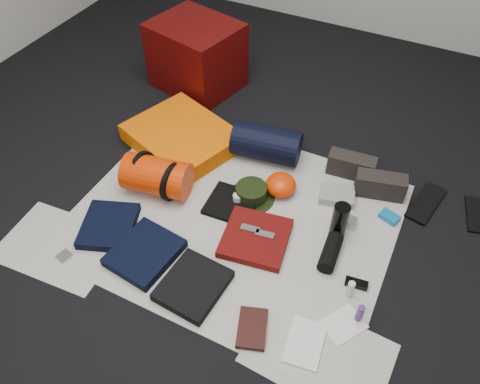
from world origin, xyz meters
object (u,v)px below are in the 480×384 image
at_px(paperback_book, 252,328).
at_px(red_cabinet, 197,56).
at_px(compact_camera, 346,221).
at_px(navy_duffel, 266,144).
at_px(water_bottle, 340,221).
at_px(stuff_sack, 157,176).
at_px(sleeping_pad, 182,137).

bearing_deg(paperback_book, red_cabinet, 107.71).
bearing_deg(paperback_book, compact_camera, 57.50).
distance_m(navy_duffel, water_bottle, 0.67).
relative_size(red_cabinet, stuff_sack, 1.52).
bearing_deg(compact_camera, navy_duffel, 154.57).
bearing_deg(red_cabinet, stuff_sack, -59.16).
height_order(stuff_sack, navy_duffel, stuff_sack).
bearing_deg(navy_duffel, paperback_book, -77.04).
bearing_deg(red_cabinet, paperback_book, -40.10).
distance_m(navy_duffel, paperback_book, 1.11).
xyz_separation_m(stuff_sack, navy_duffel, (0.42, 0.51, -0.00)).
bearing_deg(navy_duffel, red_cabinet, 138.50).
height_order(stuff_sack, paperback_book, stuff_sack).
height_order(sleeping_pad, paperback_book, sleeping_pad).
relative_size(water_bottle, compact_camera, 1.93).
height_order(stuff_sack, water_bottle, stuff_sack).
height_order(water_bottle, compact_camera, water_bottle).
bearing_deg(water_bottle, stuff_sack, -171.75).
xyz_separation_m(red_cabinet, compact_camera, (1.32, -0.77, -0.20)).
bearing_deg(navy_duffel, compact_camera, -34.16).
distance_m(stuff_sack, paperback_book, 0.98).
bearing_deg(sleeping_pad, navy_duffel, 13.78).
bearing_deg(sleeping_pad, paperback_book, -45.36).
relative_size(sleeping_pad, water_bottle, 2.96).
height_order(sleeping_pad, stuff_sack, stuff_sack).
bearing_deg(sleeping_pad, stuff_sack, -78.01).
relative_size(red_cabinet, compact_camera, 5.12).
bearing_deg(water_bottle, compact_camera, 77.04).
bearing_deg(navy_duffel, sleeping_pad, -174.44).
bearing_deg(red_cabinet, water_bottle, -20.19).
xyz_separation_m(navy_duffel, paperback_book, (0.40, -1.04, -0.09)).
relative_size(stuff_sack, compact_camera, 3.36).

